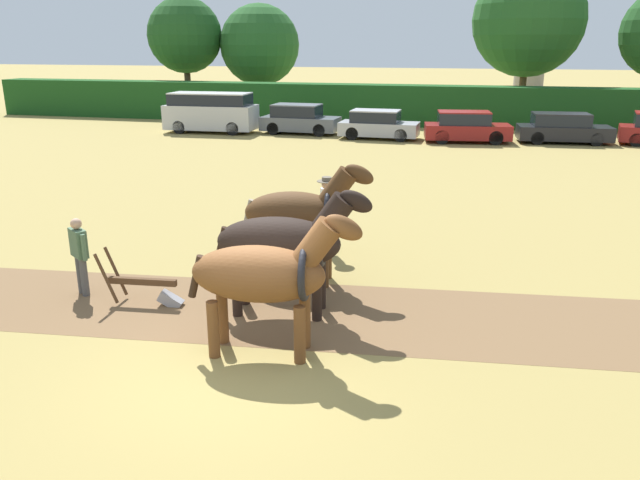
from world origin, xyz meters
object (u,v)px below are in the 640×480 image
Objects in this scene: draft_horse_lead_left at (266,274)px; tree_center_left at (529,20)px; farmer_beside_team at (327,208)px; tree_far_left at (185,35)px; plow at (149,288)px; parked_van at (211,112)px; tree_left at (260,45)px; draft_horse_trail_left at (300,214)px; parked_car_center_left at (378,125)px; draft_horse_lead_right at (285,242)px; parked_car_center_right at (563,129)px; farmer_at_plow at (79,252)px; parked_car_left at (299,120)px; parked_car_center at (466,127)px.

tree_center_left is at bearing 74.47° from draft_horse_lead_left.
farmer_beside_team is (-5.76, -29.12, -4.98)m from tree_center_left.
tree_far_left is 35.87m from plow.
tree_left is at bearing 93.43° from parked_van.
draft_horse_trail_left is (12.09, -31.97, -3.12)m from tree_left.
plow is 22.08m from parked_car_center_left.
parked_car_center_left is (0.73, 22.06, 0.38)m from plow.
tree_far_left is 33.51m from farmer_beside_team.
tree_far_left reaches higher than parked_car_center_left.
tree_far_left is at bearing 111.79° from draft_horse_lead_right.
tree_left is 4.15× the size of farmer_beside_team.
draft_horse_lead_left is 3.19m from plow.
parked_van is at bearing 111.64° from draft_horse_trail_left.
tree_far_left reaches higher than parked_car_center_right.
draft_horse_lead_left is 25.14m from parked_car_center_right.
tree_center_left is 30.10m from farmer_beside_team.
farmer_at_plow is at bearing -76.33° from tree_left.
draft_horse_trail_left reaches higher than parked_car_center_left.
draft_horse_lead_right is (12.26, -33.52, -3.23)m from tree_left.
tree_center_left is 14.28m from parked_car_center_left.
tree_left is 35.43m from plow.
farmer_beside_team is 0.44× the size of parked_car_center_left.
tree_center_left is at bearing 73.75° from draft_horse_lead_right.
tree_far_left is 5.23m from tree_left.
tree_left is 1.84× the size of parked_car_center_left.
parked_car_left is at bearing 82.64° from farmer_beside_team.
tree_far_left reaches higher than farmer_at_plow.
tree_center_left is at bearing 56.95° from parked_car_center_left.
parked_car_left is (-6.08, 21.06, -0.69)m from draft_horse_trail_left.
tree_far_left reaches higher than farmer_beside_team.
parked_car_center_right is (7.13, 22.60, -0.63)m from draft_horse_lead_right.
draft_horse_lead_right is (17.24, -32.08, -3.86)m from tree_far_left.
parked_van reaches higher than farmer_beside_team.
parked_van is at bearing 170.82° from parked_car_center.
farmer_beside_team is 0.41× the size of parked_car_center.
parked_car_center_left is 0.93× the size of parked_car_center.
tree_far_left is 1.57× the size of parked_van.
plow is at bearing -90.54° from parked_car_center_left.
parked_car_center_right is (9.70, 22.89, 0.38)m from plow.
parked_car_center is (4.39, -0.12, 0.03)m from parked_car_center_left.
draft_horse_trail_left is at bearing -30.85° from farmer_at_plow.
plow is at bearing 148.94° from draft_horse_lead_left.
tree_center_left reaches higher than tree_left.
draft_horse_lead_right is 23.70m from parked_car_center_right.
tree_far_left is 12.59m from parked_van.
draft_horse_trail_left is 21.93m from parked_car_left.
draft_horse_trail_left is at bearing -69.29° from tree_left.
plow is 22.53m from parked_car_center.
draft_horse_trail_left is 0.63× the size of parked_car_center.
draft_horse_trail_left is 1.78× the size of farmer_at_plow.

